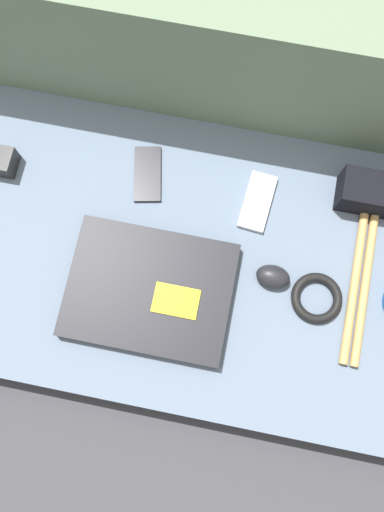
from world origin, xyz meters
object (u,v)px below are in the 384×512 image
object	(u,v)px
camera_pouch	(370,193)
charger_brick	(4,162)
computer_mouse	(273,276)
phone_silver	(257,202)
phone_black	(148,174)
laptop	(150,290)

from	to	relation	value
camera_pouch	charger_brick	size ratio (longest dim) A/B	2.28
charger_brick	computer_mouse	bearing A→B (deg)	-12.50
computer_mouse	phone_silver	world-z (taller)	computer_mouse
phone_silver	phone_black	world-z (taller)	phone_silver
phone_silver	camera_pouch	size ratio (longest dim) A/B	1.04
computer_mouse	charger_brick	xyz separation A→B (m)	(-0.60, 0.13, 0.00)
phone_black	camera_pouch	distance (m)	0.47
phone_silver	charger_brick	xyz separation A→B (m)	(-0.54, -0.02, 0.02)
phone_black	computer_mouse	bearing A→B (deg)	-41.64
camera_pouch	charger_brick	bearing A→B (deg)	-174.36
laptop	phone_silver	xyz separation A→B (m)	(0.18, 0.23, -0.01)
laptop	charger_brick	size ratio (longest dim) A/B	5.92
phone_black	phone_silver	bearing A→B (deg)	-15.63
computer_mouse	phone_silver	size ratio (longest dim) A/B	0.54
laptop	phone_black	size ratio (longest dim) A/B	2.45
laptop	camera_pouch	xyz separation A→B (m)	(0.40, 0.28, 0.02)
phone_silver	charger_brick	world-z (taller)	charger_brick
phone_black	charger_brick	size ratio (longest dim) A/B	2.42
computer_mouse	phone_silver	xyz separation A→B (m)	(-0.06, 0.16, -0.01)
laptop	phone_silver	size ratio (longest dim) A/B	2.49
laptop	charger_brick	bearing A→B (deg)	150.29
laptop	charger_brick	world-z (taller)	charger_brick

